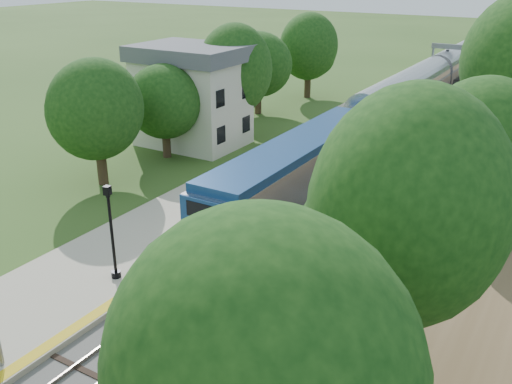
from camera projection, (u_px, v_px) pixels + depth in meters
The scene contains 9 objects.
trackbed at pixel (471, 96), 63.48m from camera, with size 9.50×170.00×0.28m.
platform at pixel (170, 228), 31.91m from camera, with size 6.40×68.00×0.38m, color #B0A88E.
yellow_stripe at pixel (212, 236), 30.48m from camera, with size 0.55×68.00×0.01m, color gold.
station_building at pixel (192, 95), 45.77m from camera, with size 8.60×6.60×8.00m.
signal_gantry at pixel (472, 60), 57.49m from camera, with size 8.40×0.38×6.20m.
trees_behind_platform at pixel (140, 120), 36.84m from camera, with size 7.82×53.32×7.21m.
train at pixel (477, 61), 72.79m from camera, with size 3.00×120.31×4.41m.
lamppost_far at pixel (112, 238), 25.81m from camera, with size 0.45×0.45×4.56m.
signal_farside at pixel (426, 156), 32.42m from camera, with size 0.33×0.26×5.96m.
Camera 1 is at (13.77, -6.23, 14.05)m, focal length 40.00 mm.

